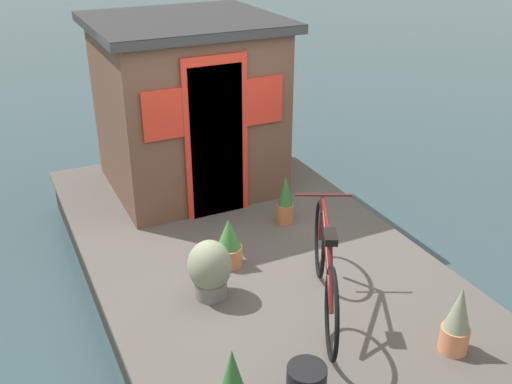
{
  "coord_description": "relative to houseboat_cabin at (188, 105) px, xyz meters",
  "views": [
    {
      "loc": [
        -4.7,
        2.16,
        3.64
      ],
      "look_at": [
        -0.2,
        0.0,
        1.18
      ],
      "focal_mm": 41.14,
      "sensor_mm": 36.0,
      "label": 1
    }
  ],
  "objects": [
    {
      "name": "potted_plant_sage",
      "position": [
        -1.39,
        -0.58,
        -0.76
      ],
      "size": [
        0.19,
        0.19,
        0.56
      ],
      "color": "#B2603D",
      "rests_on": "houseboat_deck"
    },
    {
      "name": "ground_plane",
      "position": [
        -1.66,
        0.0,
        -1.5
      ],
      "size": [
        60.0,
        60.0,
        0.0
      ],
      "primitive_type": "plane",
      "color": "#2D4247"
    },
    {
      "name": "houseboat_deck",
      "position": [
        -1.66,
        0.0,
        -1.26
      ],
      "size": [
        5.55,
        3.16,
        0.48
      ],
      "color": "#4C4742",
      "rests_on": "ground_plane"
    },
    {
      "name": "potted_plant_geranium",
      "position": [
        -1.91,
        0.31,
        -0.79
      ],
      "size": [
        0.26,
        0.26,
        0.5
      ],
      "color": "#C6754C",
      "rests_on": "houseboat_deck"
    },
    {
      "name": "charcoal_grill",
      "position": [
        -3.74,
        0.51,
        -0.82
      ],
      "size": [
        0.28,
        0.28,
        0.29
      ],
      "color": "black",
      "rests_on": "houseboat_deck"
    },
    {
      "name": "houseboat_cabin",
      "position": [
        0.0,
        0.0,
        0.0
      ],
      "size": [
        1.94,
        2.08,
        2.03
      ],
      "color": "brown",
      "rests_on": "houseboat_deck"
    },
    {
      "name": "bicycle",
      "position": [
        -2.89,
        -0.15,
        -0.62
      ],
      "size": [
        1.65,
        0.86,
        0.88
      ],
      "color": "black",
      "rests_on": "houseboat_deck"
    },
    {
      "name": "potted_plant_basil",
      "position": [
        -2.3,
        0.66,
        -0.74
      ],
      "size": [
        0.39,
        0.39,
        0.55
      ],
      "color": "slate",
      "rests_on": "houseboat_deck"
    },
    {
      "name": "potted_plant_succulent",
      "position": [
        -3.79,
        -0.79,
        -0.74
      ],
      "size": [
        0.23,
        0.23,
        0.59
      ],
      "color": "#C6754C",
      "rests_on": "houseboat_deck"
    }
  ]
}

